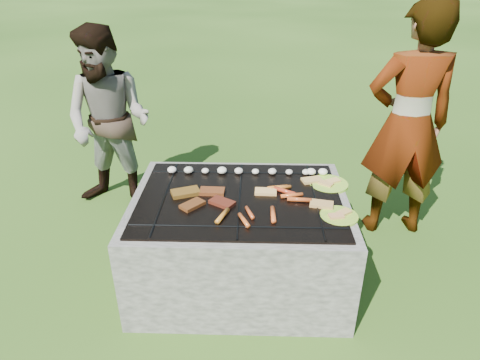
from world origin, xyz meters
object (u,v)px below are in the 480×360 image
object	(u,v)px
plate_far	(329,184)
plate_near	(339,216)
cook	(408,125)
bystander	(109,122)
fire_pit	(240,242)

from	to	relation	value
plate_far	plate_near	size ratio (longest dim) A/B	1.23
cook	bystander	distance (m)	2.23
fire_pit	plate_far	world-z (taller)	plate_far
cook	plate_near	bearing A→B (deg)	50.24
plate_far	bystander	distance (m)	1.78
fire_pit	plate_near	distance (m)	0.68
cook	bystander	world-z (taller)	cook
plate_near	bystander	size ratio (longest dim) A/B	0.17
plate_far	cook	world-z (taller)	cook
plate_far	cook	size ratio (longest dim) A/B	0.18
plate_near	cook	distance (m)	1.04
plate_far	bystander	size ratio (longest dim) A/B	0.21
bystander	plate_far	bearing A→B (deg)	-12.08
plate_far	plate_near	xyz separation A→B (m)	(0.00, -0.38, -0.00)
fire_pit	plate_near	xyz separation A→B (m)	(0.56, -0.19, 0.33)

